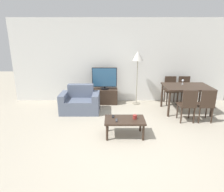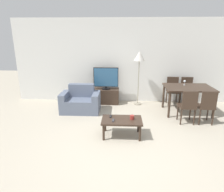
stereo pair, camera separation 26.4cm
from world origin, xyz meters
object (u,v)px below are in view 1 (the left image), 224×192
armchair (79,103)px  dining_chair_far (184,88)px  tv_stand (104,96)px  floor_lamp (137,58)px  dining_chair_far_left (170,88)px  remote_secondary (112,116)px  coffee_table (124,121)px  remote_primary (116,120)px  dining_chair_near (187,104)px  dining_table (186,89)px  cup_white_near (134,117)px  wine_glass_left (182,81)px  dining_chair_near_right (205,104)px  tv (104,78)px

armchair → dining_chair_far: dining_chair_far is taller
tv_stand → floor_lamp: 1.63m
dining_chair_far_left → remote_secondary: dining_chair_far_left is taller
armchair → coffee_table: armchair is taller
armchair → floor_lamp: (1.73, 0.72, 1.20)m
remote_primary → dining_chair_near: bearing=24.1°
dining_table → cup_white_near: dining_table is taller
wine_glass_left → remote_primary: bearing=-138.1°
dining_table → remote_secondary: size_ratio=8.68×
wine_glass_left → dining_table: bearing=-73.6°
dining_chair_far → dining_chair_near_right: same height
remote_primary → wine_glass_left: size_ratio=1.03×
tv_stand → dining_chair_far: dining_chair_far is taller
dining_table → floor_lamp: 1.71m
tv_stand → armchair: bearing=-131.0°
floor_lamp → remote_secondary: (-0.77, -2.04, -1.08)m
wine_glass_left → dining_chair_far_left: bearing=106.6°
tv → cup_white_near: size_ratio=8.69×
remote_primary → remote_secondary: (-0.07, 0.22, 0.00)m
armchair → tv_stand: 1.05m
remote_primary → dining_table: bearing=37.6°
dining_table → dining_chair_near_right: bearing=-73.5°
armchair → remote_secondary: (0.95, -1.33, 0.12)m
dining_table → dining_chair_near_right: (0.23, -0.77, -0.19)m
dining_chair_far_left → remote_secondary: size_ratio=5.85×
dining_chair_far → wine_glass_left: size_ratio=6.01×
dining_chair_far_left → remote_primary: size_ratio=5.85×
floor_lamp → remote_primary: (-0.70, -2.26, -1.08)m
dining_chair_near_right → floor_lamp: (-1.58, 1.44, 0.99)m
tv_stand → dining_table: size_ratio=0.64×
tv_stand → remote_secondary: size_ratio=5.59×
dining_table → dining_chair_near: size_ratio=1.48×
dining_chair_near_right → remote_secondary: dining_chair_near_right is taller
dining_chair_far → dining_table: bearing=-106.5°
dining_table → floor_lamp: floor_lamp is taller
tv → dining_table: bearing=-17.2°
dining_chair_far_left → floor_lamp: bearing=-175.2°
remote_primary → cup_white_near: 0.42m
dining_chair_far → dining_chair_near_right: bearing=-90.0°
dining_chair_near → armchair: bearing=165.8°
remote_primary → wine_glass_left: 2.72m
armchair → remote_primary: armchair is taller
remote_secondary → dining_chair_far: bearing=42.2°
dining_chair_far → remote_primary: dining_chair_far is taller
dining_chair_far → dining_chair_far_left: (-0.46, 0.00, 0.00)m
tv → dining_chair_near_right: bearing=-29.9°
tv → dining_chair_near: bearing=-34.9°
coffee_table → floor_lamp: 2.51m
wine_glass_left → floor_lamp: bearing=160.1°
cup_white_near → wine_glass_left: size_ratio=0.63×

